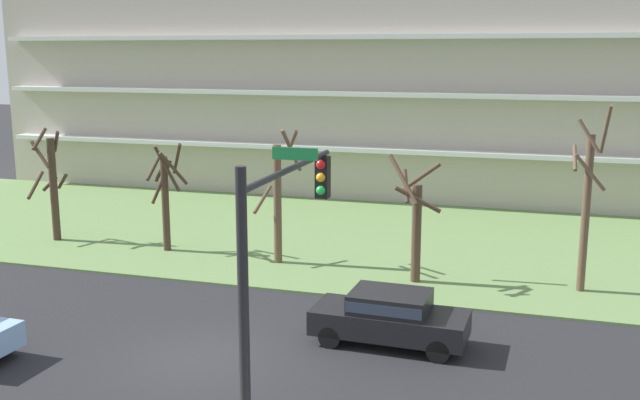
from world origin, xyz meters
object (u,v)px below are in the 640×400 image
(tree_left, at_px, (166,193))
(tree_center, at_px, (279,198))
(traffic_signal_mast, at_px, (277,268))
(tree_right, at_px, (415,221))
(tree_far_left, at_px, (52,184))
(tree_far_right, at_px, (587,203))
(sedan_black_near_left, at_px, (390,315))

(tree_left, xyz_separation_m, tree_center, (5.07, -0.32, 0.17))
(tree_left, bearing_deg, traffic_signal_mast, -54.75)
(tree_right, bearing_deg, traffic_signal_mast, -91.31)
(tree_far_left, height_order, tree_left, tree_far_left)
(tree_left, bearing_deg, tree_center, -3.64)
(tree_left, distance_m, tree_right, 10.65)
(tree_far_right, bearing_deg, tree_right, -173.39)
(tree_left, height_order, tree_right, tree_right)
(tree_right, height_order, tree_far_right, tree_far_right)
(tree_left, xyz_separation_m, tree_far_right, (16.31, -0.59, 0.68))
(tree_far_left, height_order, tree_center, tree_center)
(tree_far_left, xyz_separation_m, tree_far_right, (21.91, -0.69, 0.61))
(tree_right, bearing_deg, tree_far_left, 175.22)
(tree_far_left, relative_size, tree_left, 1.08)
(tree_right, bearing_deg, sedan_black_near_left, -87.07)
(tree_left, height_order, tree_center, tree_center)
(tree_far_right, distance_m, sedan_black_near_left, 8.72)
(tree_far_right, bearing_deg, tree_left, 177.94)
(tree_far_left, xyz_separation_m, traffic_signal_mast, (15.87, -14.63, 1.84))
(tree_left, relative_size, tree_far_right, 0.70)
(tree_left, distance_m, sedan_black_near_left, 13.03)
(tree_far_left, distance_m, traffic_signal_mast, 21.67)
(tree_left, xyz_separation_m, sedan_black_near_left, (10.87, -7.00, -1.63))
(tree_center, height_order, tree_right, tree_center)
(traffic_signal_mast, bearing_deg, sedan_black_near_left, 85.46)
(tree_right, xyz_separation_m, tree_far_right, (5.73, 0.66, 0.86))
(tree_far_left, height_order, tree_far_right, tree_far_right)
(tree_center, height_order, tree_far_right, tree_far_right)
(tree_center, bearing_deg, tree_far_left, 177.73)
(tree_center, xyz_separation_m, sedan_black_near_left, (5.80, -6.68, -1.80))
(traffic_signal_mast, bearing_deg, tree_left, 125.25)
(tree_right, bearing_deg, tree_left, 173.25)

